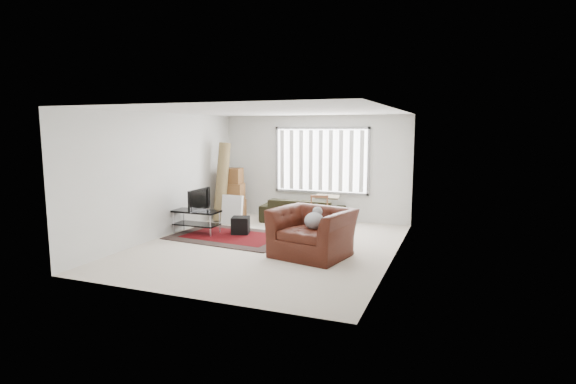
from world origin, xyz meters
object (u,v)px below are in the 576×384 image
(armchair, at_px, (312,229))
(sofa, at_px, (303,207))
(tv_stand, at_px, (196,217))
(moving_boxes, at_px, (234,195))
(side_chair, at_px, (319,212))

(armchair, bearing_deg, sofa, 125.09)
(tv_stand, relative_size, moving_boxes, 0.80)
(tv_stand, bearing_deg, sofa, 48.02)
(sofa, height_order, side_chair, side_chair)
(sofa, relative_size, armchair, 1.31)
(moving_boxes, bearing_deg, sofa, 7.04)
(tv_stand, bearing_deg, moving_boxes, 90.43)
(moving_boxes, relative_size, sofa, 0.64)
(tv_stand, distance_m, sofa, 2.74)
(sofa, relative_size, side_chair, 2.53)
(tv_stand, distance_m, side_chair, 2.79)
(armchair, bearing_deg, tv_stand, 177.90)
(tv_stand, height_order, armchair, armchair)
(side_chair, bearing_deg, moving_boxes, 152.00)
(sofa, bearing_deg, moving_boxes, 2.64)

